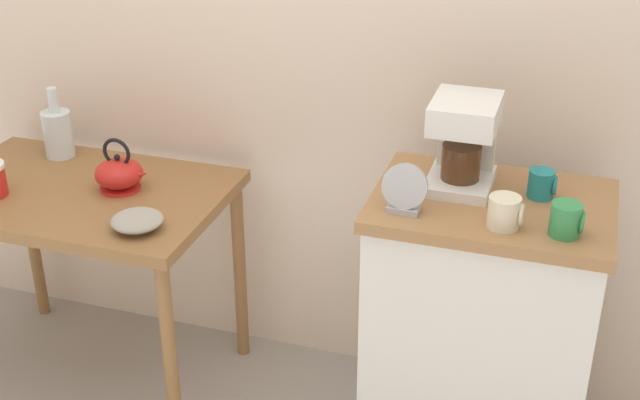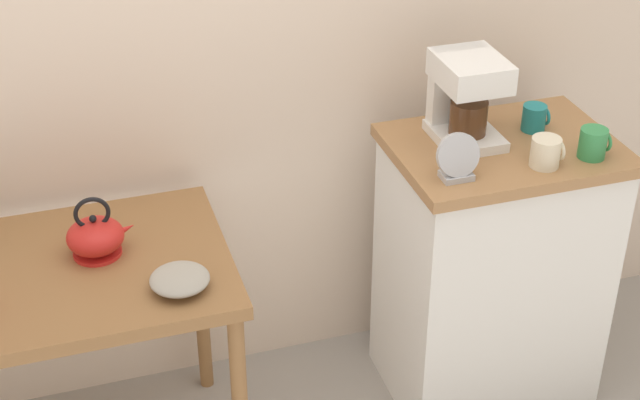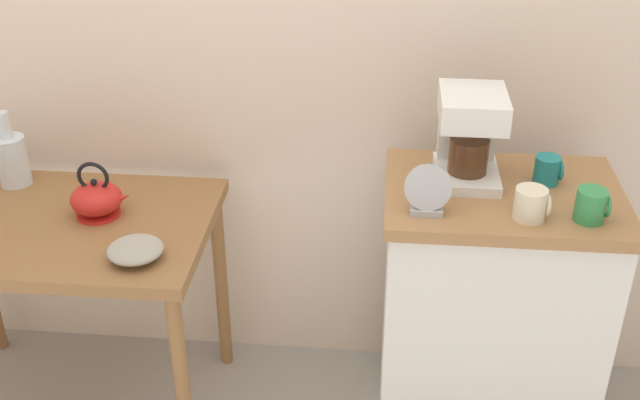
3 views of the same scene
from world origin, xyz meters
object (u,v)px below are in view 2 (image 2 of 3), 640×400
Objects in this scene: coffee_maker at (465,93)px; mug_tall_green at (594,143)px; teakettle at (96,236)px; table_clock at (458,160)px; mug_dark_teal at (535,118)px; mug_small_cream at (546,152)px; bowl_stoneware at (180,279)px.

mug_tall_green is at bearing -36.45° from coffee_maker.
table_clock is at bearing -9.89° from teakettle.
mug_tall_green is at bearing -69.00° from mug_dark_teal.
mug_tall_green reaches higher than mug_small_cream.
coffee_maker is 3.28× the size of mug_dark_teal.
mug_tall_green is 0.42m from table_clock.
teakettle is 2.38× the size of mug_dark_teal.
bowl_stoneware is at bearing -177.54° from mug_tall_green.
table_clock is at bearing -118.00° from coffee_maker.
mug_tall_green is (1.20, 0.05, 0.17)m from bowl_stoneware.
mug_dark_teal is at bearing 1.29° from teakettle.
table_clock is (-0.42, 0.00, 0.02)m from mug_tall_green.
mug_dark_teal is (1.13, 0.25, 0.17)m from bowl_stoneware.
bowl_stoneware is at bearing -177.47° from mug_small_cream.
mug_tall_green is at bearing 2.01° from mug_small_cream.
teakettle is at bearing -178.71° from mug_dark_teal.
mug_small_cream is at bearing 2.53° from bowl_stoneware.
table_clock reaches higher than teakettle.
coffee_maker reaches higher than bowl_stoneware.
teakettle is 2.09× the size of mug_small_cream.
coffee_maker is (1.08, 0.05, 0.24)m from teakettle.
mug_tall_green is 0.97× the size of mug_small_cream.
coffee_maker reaches higher than mug_small_cream.
mug_tall_green reaches higher than bowl_stoneware.
mug_dark_teal reaches higher than teakettle.
mug_dark_teal is at bearing 69.82° from mug_small_cream.
coffee_maker is at bearing 123.11° from mug_small_cream.
teakettle is 1.11m from coffee_maker.
coffee_maker is at bearing 16.93° from bowl_stoneware.
coffee_maker reaches higher than mug_tall_green.
mug_small_cream is at bearing -56.89° from coffee_maker.
mug_small_cream reaches higher than mug_dark_teal.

